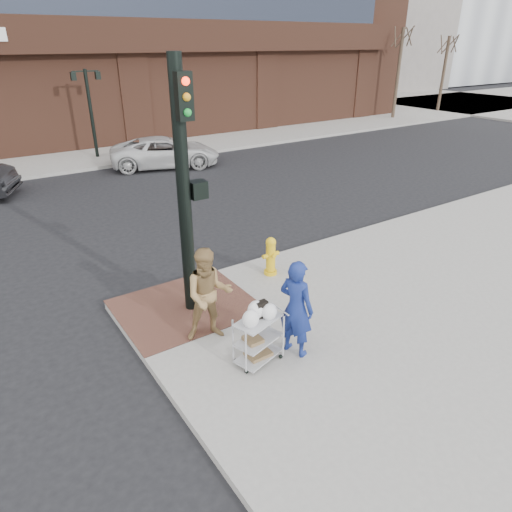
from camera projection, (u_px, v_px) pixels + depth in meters
ground at (231, 323)px, 9.46m from camera, size 220.00×220.00×0.00m
sidewalk_far at (164, 107)px, 39.73m from camera, size 65.00×36.00×0.15m
brick_curb_ramp at (185, 306)px, 9.76m from camera, size 2.80×2.40×0.01m
filler_block at (352, 6)px, 54.31m from camera, size 14.00×20.00×18.00m
bare_tree_a at (404, 25)px, 31.27m from camera, size 1.80×1.80×7.20m
bare_tree_b at (450, 34)px, 34.88m from camera, size 1.80×1.80×6.70m
lamp_post at (90, 104)px, 21.35m from camera, size 1.32×0.22×4.00m
traffic_signal_pole at (185, 186)px, 8.59m from camera, size 0.61×0.51×5.00m
woman_blue at (296, 308)px, 7.97m from camera, size 0.63×0.78×1.84m
pedestrian_tan at (209, 295)px, 8.39m from camera, size 1.08×0.97×1.83m
minivan_white at (165, 152)px, 20.90m from camera, size 5.37×3.79×1.36m
utility_cart at (258, 336)px, 7.90m from camera, size 0.93×0.68×1.16m
fire_hydrant at (271, 256)px, 10.93m from camera, size 0.45×0.32×0.96m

